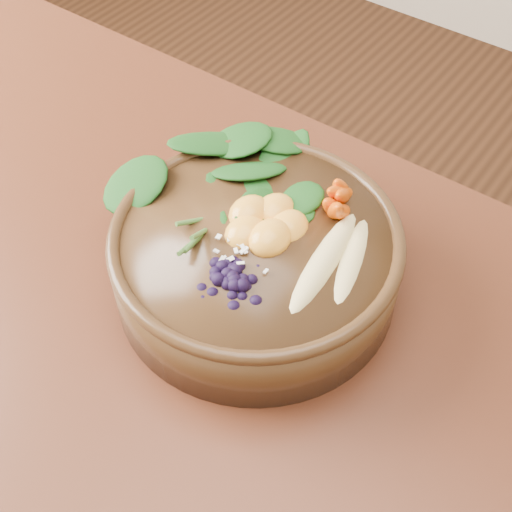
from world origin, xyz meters
TOP-DOWN VIEW (x-y plane):
  - dining_table at (0.00, 0.00)m, footprint 1.60×0.90m
  - stoneware_bowl at (-0.02, 0.15)m, footprint 0.38×0.38m
  - kale_heap at (-0.09, 0.20)m, footprint 0.25×0.23m
  - carrot_cluster at (0.02, 0.24)m, footprint 0.08×0.08m
  - banana_halves at (0.07, 0.17)m, footprint 0.09×0.19m
  - mandarin_cluster at (-0.03, 0.17)m, footprint 0.11×0.12m
  - blueberry_pile at (-0.01, 0.08)m, footprint 0.17×0.14m
  - coconut_flakes at (-0.02, 0.12)m, footprint 0.12×0.10m

SIDE VIEW (x-z plane):
  - dining_table at x=0.00m, z-range 0.28..1.03m
  - stoneware_bowl at x=-0.02m, z-range 0.75..0.84m
  - coconut_flakes at x=-0.02m, z-range 0.84..0.85m
  - banana_halves at x=0.07m, z-range 0.84..0.87m
  - mandarin_cluster at x=-0.03m, z-range 0.84..0.87m
  - blueberry_pile at x=-0.01m, z-range 0.84..0.88m
  - kale_heap at x=-0.09m, z-range 0.84..0.89m
  - carrot_cluster at x=0.02m, z-range 0.84..0.93m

